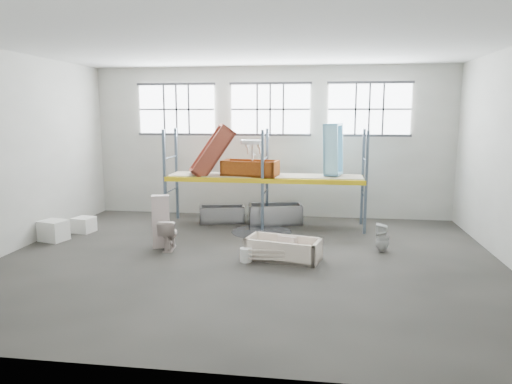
% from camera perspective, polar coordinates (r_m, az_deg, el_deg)
% --- Properties ---
extents(floor, '(12.00, 10.00, 0.10)m').
position_cam_1_polar(floor, '(11.42, -1.05, -8.45)').
color(floor, '#46423C').
rests_on(floor, ground).
extents(ceiling, '(12.00, 10.00, 0.10)m').
position_cam_1_polar(ceiling, '(10.97, -1.13, 17.79)').
color(ceiling, silver).
rests_on(ceiling, ground).
extents(wall_back, '(12.00, 0.10, 5.00)m').
position_cam_1_polar(wall_back, '(15.89, 1.77, 6.04)').
color(wall_back, '#A9A89D').
rests_on(wall_back, ground).
extents(wall_front, '(12.00, 0.10, 5.00)m').
position_cam_1_polar(wall_front, '(6.00, -8.63, 0.02)').
color(wall_front, '#A6A69B').
rests_on(wall_front, ground).
extents(wall_left, '(0.10, 10.00, 5.00)m').
position_cam_1_polar(wall_left, '(13.26, -27.95, 4.22)').
color(wall_left, '#A4A398').
rests_on(wall_left, ground).
extents(window_left, '(2.60, 0.04, 1.60)m').
position_cam_1_polar(window_left, '(16.41, -9.60, 9.86)').
color(window_left, white).
rests_on(window_left, wall_back).
extents(window_mid, '(2.60, 0.04, 1.60)m').
position_cam_1_polar(window_mid, '(15.75, 1.75, 10.01)').
color(window_mid, white).
rests_on(window_mid, wall_back).
extents(window_right, '(2.60, 0.04, 1.60)m').
position_cam_1_polar(window_right, '(15.73, 13.59, 9.75)').
color(window_right, white).
rests_on(window_right, wall_back).
extents(rack_upright_la, '(0.08, 0.08, 3.00)m').
position_cam_1_polar(rack_upright_la, '(14.54, -11.02, 1.57)').
color(rack_upright_la, slate).
rests_on(rack_upright_la, floor).
extents(rack_upright_lb, '(0.08, 0.08, 3.00)m').
position_cam_1_polar(rack_upright_lb, '(15.67, -9.61, 2.18)').
color(rack_upright_lb, slate).
rests_on(rack_upright_lb, floor).
extents(rack_upright_ma, '(0.08, 0.08, 3.00)m').
position_cam_1_polar(rack_upright_ma, '(13.87, 0.80, 1.36)').
color(rack_upright_ma, slate).
rests_on(rack_upright_ma, floor).
extents(rack_upright_mb, '(0.08, 0.08, 3.00)m').
position_cam_1_polar(rack_upright_mb, '(15.05, 1.36, 2.01)').
color(rack_upright_mb, slate).
rests_on(rack_upright_mb, floor).
extents(rack_upright_ra, '(0.08, 0.08, 3.00)m').
position_cam_1_polar(rack_upright_ra, '(13.83, 13.23, 1.08)').
color(rack_upright_ra, slate).
rests_on(rack_upright_ra, floor).
extents(rack_upright_rb, '(0.08, 0.08, 3.00)m').
position_cam_1_polar(rack_upright_rb, '(15.01, 12.82, 1.75)').
color(rack_upright_rb, slate).
rests_on(rack_upright_rb, floor).
extents(rack_beam_front, '(6.00, 0.10, 0.14)m').
position_cam_1_polar(rack_beam_front, '(13.87, 0.80, 1.36)').
color(rack_beam_front, yellow).
rests_on(rack_beam_front, floor).
extents(rack_beam_back, '(6.00, 0.10, 0.14)m').
position_cam_1_polar(rack_beam_back, '(15.05, 1.36, 2.01)').
color(rack_beam_back, yellow).
rests_on(rack_beam_back, floor).
extents(shelf_deck, '(5.90, 1.10, 0.03)m').
position_cam_1_polar(shelf_deck, '(14.45, 1.09, 2.01)').
color(shelf_deck, gray).
rests_on(shelf_deck, floor).
extents(wet_patch, '(1.80, 1.80, 0.00)m').
position_cam_1_polar(wet_patch, '(13.97, 0.68, -4.85)').
color(wet_patch, black).
rests_on(wet_patch, floor).
extents(bathtub_beige, '(1.89, 1.21, 0.51)m').
position_cam_1_polar(bathtub_beige, '(11.38, 3.35, -6.90)').
color(bathtub_beige, beige).
rests_on(bathtub_beige, floor).
extents(cistern_spare, '(0.51, 0.38, 0.44)m').
position_cam_1_polar(cistern_spare, '(11.66, 3.86, -6.38)').
color(cistern_spare, beige).
rests_on(cistern_spare, bathtub_beige).
extents(sink_in_tub, '(0.55, 0.55, 0.17)m').
position_cam_1_polar(sink_in_tub, '(11.77, 1.75, -6.83)').
color(sink_in_tub, '#F5E6CD').
rests_on(sink_in_tub, bathtub_beige).
extents(toilet_beige, '(0.54, 0.83, 0.80)m').
position_cam_1_polar(toilet_beige, '(12.34, -10.56, -5.06)').
color(toilet_beige, beige).
rests_on(toilet_beige, floor).
extents(cistern_tall, '(0.52, 0.42, 1.38)m').
position_cam_1_polar(cistern_tall, '(12.50, -11.48, -3.52)').
color(cistern_tall, beige).
rests_on(cistern_tall, floor).
extents(toilet_white, '(0.39, 0.38, 0.73)m').
position_cam_1_polar(toilet_white, '(12.35, 15.10, -5.37)').
color(toilet_white, silver).
rests_on(toilet_white, floor).
extents(steel_tub_left, '(1.53, 0.95, 0.52)m').
position_cam_1_polar(steel_tub_left, '(15.17, -4.13, -2.70)').
color(steel_tub_left, '#AFB1B7').
rests_on(steel_tub_left, floor).
extents(steel_tub_right, '(1.79, 1.11, 0.61)m').
position_cam_1_polar(steel_tub_right, '(15.00, 2.35, -2.65)').
color(steel_tub_right, '#B5B8BE').
rests_on(steel_tub_right, floor).
extents(rust_tub_flat, '(1.78, 1.03, 0.47)m').
position_cam_1_polar(rust_tub_flat, '(14.34, -0.71, 2.93)').
color(rust_tub_flat, '#8D4A0D').
rests_on(rust_tub_flat, shelf_deck).
extents(rust_tub_tilted, '(1.61, 1.25, 1.72)m').
position_cam_1_polar(rust_tub_tilted, '(14.63, -5.34, 4.89)').
color(rust_tub_tilted, '#9B3A28').
rests_on(rust_tub_tilted, shelf_deck).
extents(sink_on_shelf, '(0.76, 0.61, 0.63)m').
position_cam_1_polar(sink_on_shelf, '(14.33, -0.44, 4.03)').
color(sink_on_shelf, silver).
rests_on(sink_on_shelf, rust_tub_flat).
extents(blue_tub_upright, '(0.66, 0.83, 1.56)m').
position_cam_1_polar(blue_tub_upright, '(14.39, 9.36, 5.12)').
color(blue_tub_upright, '#93DBF8').
rests_on(blue_tub_upright, shelf_deck).
extents(bucket, '(0.30, 0.30, 0.33)m').
position_cam_1_polar(bucket, '(11.22, -1.23, -7.63)').
color(bucket, white).
rests_on(bucket, floor).
extents(carton_near, '(0.77, 0.71, 0.56)m').
position_cam_1_polar(carton_near, '(14.13, -23.36, -4.31)').
color(carton_near, silver).
rests_on(carton_near, floor).
extents(carton_far, '(0.61, 0.61, 0.44)m').
position_cam_1_polar(carton_far, '(14.80, -20.16, -3.75)').
color(carton_far, silver).
rests_on(carton_far, floor).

